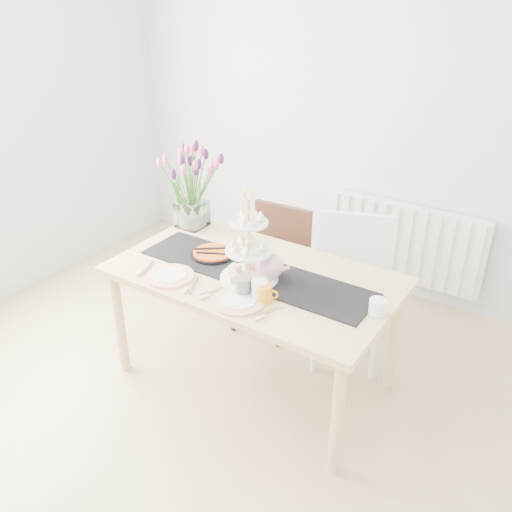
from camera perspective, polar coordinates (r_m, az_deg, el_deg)
The scene contains 16 objects.
room_shell at distance 2.35m, azimuth -12.78°, elevation 3.20°, with size 4.50×4.50×4.50m.
radiator at distance 4.21m, azimuth 15.22°, elevation 1.40°, with size 1.20×0.08×0.60m, color white.
dining_table at distance 3.08m, azimuth -0.24°, elevation -3.03°, with size 1.60×0.90×0.75m.
chair_brown at distance 3.72m, azimuth 1.96°, elevation -0.34°, with size 0.44×0.44×0.85m.
chair_white at distance 3.45m, azimuth 10.02°, elevation -2.30°, with size 0.59×0.59×0.93m.
table_runner at distance 3.04m, azimuth -0.24°, elevation -1.72°, with size 1.40×0.35×0.01m, color black.
tulip_vase at distance 3.50m, azimuth -7.00°, elevation 8.37°, with size 0.64×0.64×0.54m.
cake_stand at distance 2.91m, azimuth -0.73°, elevation -0.23°, with size 0.32×0.32×0.47m.
teapot at distance 2.94m, azimuth 1.41°, elevation -1.08°, with size 0.26×0.21×0.17m, color silver, non-canonical shape.
cream_jug at distance 2.73m, azimuth 12.65°, elevation -5.26°, with size 0.08×0.08×0.08m, color white.
tart_tin at distance 3.22m, azimuth -4.57°, elevation 0.21°, with size 0.26×0.26×0.03m.
mug_grey at distance 2.82m, azimuth -1.36°, elevation -3.18°, with size 0.09×0.09×0.10m, color slate.
mug_white at distance 2.78m, azimuth 0.41°, elevation -3.60°, with size 0.09×0.09×0.10m, color silver.
mug_orange at distance 2.76m, azimuth 0.90°, elevation -4.01°, with size 0.08×0.08×0.09m, color orange.
plate_left at distance 3.03m, azimuth -9.02°, elevation -2.10°, with size 0.27×0.27×0.01m, color white.
plate_right at distance 2.78m, azimuth -1.83°, elevation -4.75°, with size 0.28×0.28×0.01m, color silver.
Camera 1 is at (1.58, -1.45, 2.25)m, focal length 38.00 mm.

